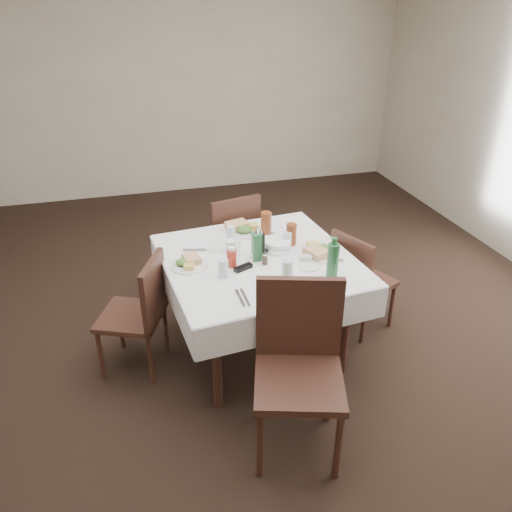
% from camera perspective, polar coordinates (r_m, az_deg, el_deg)
% --- Properties ---
extents(ground_plane, '(7.00, 7.00, 0.00)m').
position_cam_1_polar(ground_plane, '(3.77, -2.99, -10.94)').
color(ground_plane, black).
extents(room_shell, '(6.04, 7.04, 2.80)m').
position_cam_1_polar(room_shell, '(3.00, -3.82, 15.29)').
color(room_shell, '#BBA78E').
rests_on(room_shell, ground).
extents(dining_table, '(1.37, 1.37, 0.76)m').
position_cam_1_polar(dining_table, '(3.44, 0.28, -1.50)').
color(dining_table, black).
rests_on(dining_table, ground).
extents(chair_north, '(0.52, 0.52, 0.91)m').
position_cam_1_polar(chair_north, '(4.23, -2.85, 2.09)').
color(chair_north, black).
rests_on(chair_north, ground).
extents(chair_south, '(0.60, 0.60, 1.02)m').
position_cam_1_polar(chair_south, '(2.83, 4.91, -11.41)').
color(chair_south, black).
rests_on(chair_south, ground).
extents(chair_east, '(0.51, 0.51, 0.82)m').
position_cam_1_polar(chair_east, '(3.83, 11.52, -2.33)').
color(chair_east, black).
rests_on(chair_east, ground).
extents(chair_west, '(0.53, 0.53, 0.85)m').
position_cam_1_polar(chair_west, '(3.45, -12.93, -5.85)').
color(chair_west, black).
rests_on(chair_west, ground).
extents(meal_north, '(0.30, 0.30, 0.07)m').
position_cam_1_polar(meal_north, '(3.76, -1.54, 3.18)').
color(meal_north, white).
rests_on(meal_north, dining_table).
extents(meal_south, '(0.25, 0.25, 0.05)m').
position_cam_1_polar(meal_south, '(3.04, 2.94, -3.52)').
color(meal_south, white).
rests_on(meal_south, dining_table).
extents(meal_east, '(0.30, 0.30, 0.07)m').
position_cam_1_polar(meal_east, '(3.45, 7.05, 0.52)').
color(meal_east, white).
rests_on(meal_east, dining_table).
extents(meal_west, '(0.25, 0.25, 0.05)m').
position_cam_1_polar(meal_west, '(3.32, -7.70, -0.78)').
color(meal_west, white).
rests_on(meal_west, dining_table).
extents(side_plate_a, '(0.15, 0.15, 0.01)m').
position_cam_1_polar(side_plate_a, '(3.54, -4.59, 1.00)').
color(side_plate_a, white).
rests_on(side_plate_a, dining_table).
extents(side_plate_b, '(0.14, 0.14, 0.01)m').
position_cam_1_polar(side_plate_b, '(3.30, 6.02, -1.20)').
color(side_plate_b, white).
rests_on(side_plate_b, dining_table).
extents(water_n, '(0.06, 0.06, 0.11)m').
position_cam_1_polar(water_n, '(3.62, -2.87, 2.60)').
color(water_n, silver).
rests_on(water_n, dining_table).
extents(water_s, '(0.07, 0.07, 0.13)m').
position_cam_1_polar(water_s, '(3.13, 3.58, -1.58)').
color(water_s, silver).
rests_on(water_s, dining_table).
extents(water_e, '(0.06, 0.06, 0.11)m').
position_cam_1_polar(water_e, '(3.53, 3.61, 1.90)').
color(water_e, silver).
rests_on(water_e, dining_table).
extents(water_w, '(0.06, 0.06, 0.12)m').
position_cam_1_polar(water_w, '(3.16, -3.76, -1.42)').
color(water_w, silver).
rests_on(water_w, dining_table).
extents(iced_tea_a, '(0.08, 0.08, 0.17)m').
position_cam_1_polar(iced_tea_a, '(3.71, 1.16, 3.81)').
color(iced_tea_a, brown).
rests_on(iced_tea_a, dining_table).
extents(iced_tea_b, '(0.07, 0.07, 0.16)m').
position_cam_1_polar(iced_tea_b, '(3.56, 4.05, 2.49)').
color(iced_tea_b, brown).
rests_on(iced_tea_b, dining_table).
extents(bread_basket, '(0.20, 0.20, 0.07)m').
position_cam_1_polar(bread_basket, '(3.50, 2.45, 1.22)').
color(bread_basket, silver).
rests_on(bread_basket, dining_table).
extents(oil_cruet_dark, '(0.05, 0.05, 0.20)m').
position_cam_1_polar(oil_cruet_dark, '(3.41, 0.53, 1.51)').
color(oil_cruet_dark, black).
rests_on(oil_cruet_dark, dining_table).
extents(oil_cruet_green, '(0.06, 0.06, 0.25)m').
position_cam_1_polar(oil_cruet_green, '(3.32, 0.05, 1.18)').
color(oil_cruet_green, '#276537').
rests_on(oil_cruet_green, dining_table).
extents(ketchup_bottle, '(0.06, 0.06, 0.14)m').
position_cam_1_polar(ketchup_bottle, '(3.27, -2.80, -0.17)').
color(ketchup_bottle, '#B62D1D').
rests_on(ketchup_bottle, dining_table).
extents(salt_shaker, '(0.03, 0.03, 0.07)m').
position_cam_1_polar(salt_shaker, '(3.34, -0.23, -0.12)').
color(salt_shaker, white).
rests_on(salt_shaker, dining_table).
extents(pepper_shaker, '(0.04, 0.04, 0.08)m').
position_cam_1_polar(pepper_shaker, '(3.30, 1.01, -0.31)').
color(pepper_shaker, '#443324').
rests_on(pepper_shaker, dining_table).
extents(coffee_mug, '(0.14, 0.12, 0.09)m').
position_cam_1_polar(coffee_mug, '(3.45, -2.85, 1.02)').
color(coffee_mug, white).
rests_on(coffee_mug, dining_table).
extents(sunglasses, '(0.14, 0.09, 0.03)m').
position_cam_1_polar(sunglasses, '(3.25, -1.48, -1.33)').
color(sunglasses, black).
rests_on(sunglasses, dining_table).
extents(green_bottle, '(0.07, 0.07, 0.28)m').
position_cam_1_polar(green_bottle, '(3.14, 8.77, -0.51)').
color(green_bottle, '#276537').
rests_on(green_bottle, dining_table).
extents(sugar_caddy, '(0.09, 0.06, 0.04)m').
position_cam_1_polar(sugar_caddy, '(3.36, 5.66, -0.26)').
color(sugar_caddy, white).
rests_on(sugar_caddy, dining_table).
extents(cutlery_n, '(0.10, 0.18, 0.01)m').
position_cam_1_polar(cutlery_n, '(3.78, 1.03, 2.91)').
color(cutlery_n, silver).
rests_on(cutlery_n, dining_table).
extents(cutlery_s, '(0.05, 0.20, 0.01)m').
position_cam_1_polar(cutlery_s, '(2.96, -1.53, -4.82)').
color(cutlery_s, silver).
rests_on(cutlery_s, dining_table).
extents(cutlery_e, '(0.16, 0.06, 0.01)m').
position_cam_1_polar(cutlery_e, '(3.39, 8.73, -0.56)').
color(cutlery_e, silver).
rests_on(cutlery_e, dining_table).
extents(cutlery_w, '(0.17, 0.08, 0.01)m').
position_cam_1_polar(cutlery_w, '(3.51, -7.07, 0.64)').
color(cutlery_w, silver).
rests_on(cutlery_w, dining_table).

